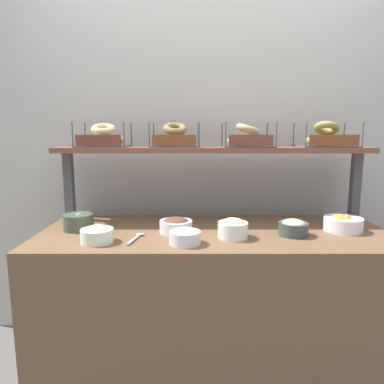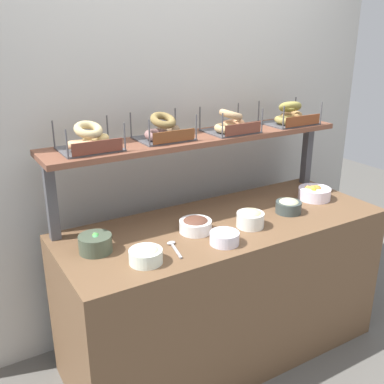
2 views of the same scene
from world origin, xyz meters
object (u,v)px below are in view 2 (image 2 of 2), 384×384
bowl_fruit_salad (314,193)px  bagel_basket_everything (290,116)px  bowl_veggie_mix (95,243)px  bowl_cream_cheese (225,237)px  bagel_basket_sesame (231,124)px  bowl_tuna_salad (289,206)px  bowl_egg_salad (250,218)px  bowl_chocolate_spread (196,225)px  serving_spoon_near_plate (174,246)px  bagel_basket_poppy (163,131)px  bagel_basket_plain (89,140)px  bowl_scallion_spread (146,255)px

bowl_fruit_salad → bagel_basket_everything: bagel_basket_everything is taller
bowl_veggie_mix → bowl_cream_cheese: 0.62m
bowl_fruit_salad → bagel_basket_sesame: (-0.48, 0.24, 0.44)m
bowl_fruit_salad → bagel_basket_sesame: bearing=153.2°
bowl_tuna_salad → bagel_basket_sesame: bearing=120.6°
bowl_egg_salad → bagel_basket_sesame: bagel_basket_sesame is taller
bowl_chocolate_spread → serving_spoon_near_plate: 0.21m
bowl_cream_cheese → serving_spoon_near_plate: 0.25m
bagel_basket_poppy → bowl_cream_cheese: bearing=-82.3°
bowl_egg_salad → bowl_tuna_salad: (0.31, 0.04, -0.01)m
bowl_cream_cheese → bagel_basket_plain: bagel_basket_plain is taller
bowl_cream_cheese → bagel_basket_everything: 1.03m
bowl_chocolate_spread → bagel_basket_sesame: bearing=34.1°
bowl_cream_cheese → bowl_egg_salad: bearing=22.4°
bowl_egg_salad → bagel_basket_plain: bagel_basket_plain is taller
bowl_veggie_mix → serving_spoon_near_plate: bowl_veggie_mix is taller
bowl_chocolate_spread → bowl_cream_cheese: size_ratio=1.16×
bowl_tuna_salad → bagel_basket_everything: size_ratio=0.46×
bowl_fruit_salad → bagel_basket_sesame: bagel_basket_sesame is taller
bowl_scallion_spread → bagel_basket_everything: bearing=19.8°
bowl_scallion_spread → bowl_tuna_salad: bowl_tuna_salad is taller
bowl_tuna_salad → bagel_basket_plain: bagel_basket_plain is taller
bowl_egg_salad → bowl_cream_cheese: bearing=-157.6°
bowl_fruit_salad → bagel_basket_plain: bagel_basket_plain is taller
bowl_egg_salad → bowl_fruit_salad: 0.61m
bowl_tuna_salad → bagel_basket_poppy: 0.83m
bowl_egg_salad → bagel_basket_plain: size_ratio=0.50×
bagel_basket_sesame → bagel_basket_everything: bearing=0.2°
bowl_scallion_spread → bowl_veggie_mix: bowl_veggie_mix is taller
bowl_scallion_spread → bowl_veggie_mix: (-0.16, 0.22, 0.00)m
bowl_cream_cheese → bowl_tuna_salad: 0.56m
bowl_egg_salad → bowl_fruit_salad: size_ratio=0.75×
bagel_basket_everything → serving_spoon_near_plate: bearing=-160.2°
bowl_cream_cheese → bagel_basket_everything: size_ratio=0.46×
bowl_scallion_spread → bagel_basket_everything: bagel_basket_everything is taller
bowl_scallion_spread → serving_spoon_near_plate: bowl_scallion_spread is taller
bowl_egg_salad → serving_spoon_near_plate: 0.47m
bowl_scallion_spread → serving_spoon_near_plate: (0.18, 0.06, -0.03)m
bagel_basket_everything → bowl_chocolate_spread: bearing=-162.2°
bagel_basket_sesame → bagel_basket_everything: bagel_basket_everything is taller
bowl_cream_cheese → bagel_basket_plain: (-0.48, 0.49, 0.44)m
serving_spoon_near_plate → bagel_basket_sesame: bearing=32.4°
bowl_egg_salad → bowl_fruit_salad: (0.59, 0.12, -0.01)m
bowl_scallion_spread → bagel_basket_poppy: size_ratio=0.53×
bowl_scallion_spread → bowl_tuna_salad: 0.96m
bowl_fruit_salad → bowl_cream_cheese: bearing=-165.1°
bowl_chocolate_spread → bowl_tuna_salad: (0.59, -0.05, 0.00)m
bowl_veggie_mix → bowl_tuna_salad: size_ratio=1.07×
bowl_chocolate_spread → bagel_basket_poppy: (-0.02, 0.31, 0.44)m
bowl_veggie_mix → bagel_basket_poppy: bearing=26.9°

